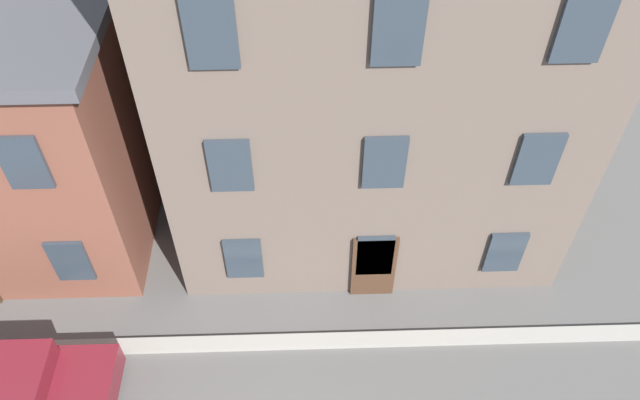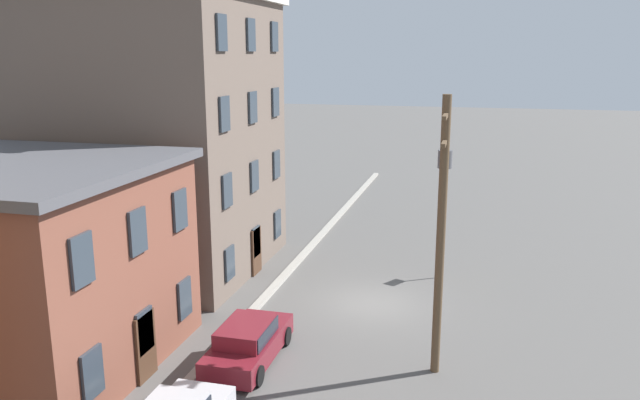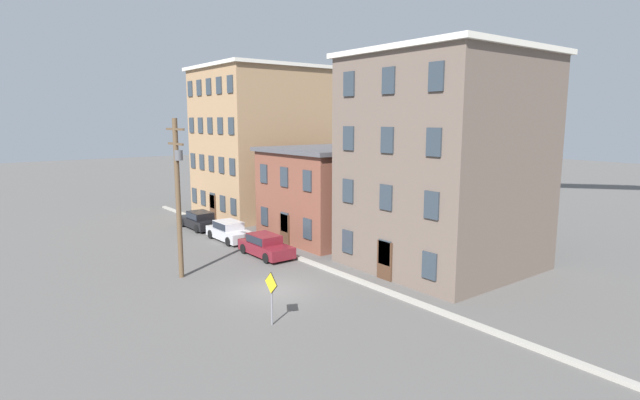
{
  "view_description": "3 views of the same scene",
  "coord_description": "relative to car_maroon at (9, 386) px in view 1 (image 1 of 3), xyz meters",
  "views": [
    {
      "loc": [
        0.67,
        -3.35,
        13.59
      ],
      "look_at": [
        0.94,
        5.36,
        4.22
      ],
      "focal_mm": 35.0,
      "sensor_mm": 36.0,
      "label": 1
    },
    {
      "loc": [
        -24.0,
        -3.94,
        10.14
      ],
      "look_at": [
        0.33,
        2.34,
        4.22
      ],
      "focal_mm": 35.0,
      "sensor_mm": 36.0,
      "label": 2
    },
    {
      "loc": [
        21.5,
        -13.31,
        8.88
      ],
      "look_at": [
        -1.25,
        4.11,
        4.25
      ],
      "focal_mm": 28.0,
      "sensor_mm": 36.0,
      "label": 3
    }
  ],
  "objects": [
    {
      "name": "kerb_strip",
      "position": [
        5.99,
        1.3,
        -0.67
      ],
      "size": [
        56.0,
        0.36,
        0.16
      ],
      "primitive_type": "cube",
      "color": "#9E998E",
      "rests_on": "ground_plane"
    },
    {
      "name": "car_maroon",
      "position": [
        0.0,
        0.0,
        0.0
      ],
      "size": [
        4.4,
        1.92,
        1.43
      ],
      "color": "maroon",
      "rests_on": "ground_plane"
    }
  ]
}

